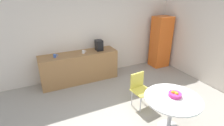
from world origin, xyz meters
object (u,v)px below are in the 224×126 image
chair_yellow (139,86)px  mug_green (83,52)px  mug_white (55,56)px  round_table (172,104)px  coffee_maker (99,45)px  fruit_bowl (175,94)px  locker_cabinet (161,42)px

chair_yellow → mug_green: size_ratio=6.43×
chair_yellow → mug_white: mug_white is taller
round_table → coffee_maker: size_ratio=3.39×
fruit_bowl → locker_cabinet: bearing=55.1°
mug_white → coffee_maker: size_ratio=0.40×
chair_yellow → mug_green: (-0.81, 1.77, 0.43)m
locker_cabinet → round_table: size_ratio=1.65×
mug_green → round_table: bearing=-71.2°
mug_green → coffee_maker: (0.52, 0.06, 0.11)m
fruit_bowl → coffee_maker: (-0.46, 2.76, 0.27)m
fruit_bowl → coffee_maker: 2.81m
chair_yellow → mug_white: size_ratio=6.43×
mug_white → locker_cabinet: bearing=-0.9°
mug_white → mug_green: 0.81m
round_table → coffee_maker: (-0.40, 2.78, 0.45)m
fruit_bowl → chair_yellow: bearing=100.7°
coffee_maker → mug_green: bearing=-173.0°
fruit_bowl → coffee_maker: coffee_maker is taller
mug_white → coffee_maker: coffee_maker is taller
round_table → chair_yellow: (-0.11, 0.95, -0.09)m
locker_cabinet → fruit_bowl: size_ratio=7.23×
round_table → mug_white: (-1.73, 2.74, 0.34)m
fruit_bowl → round_table: bearing=-158.5°
locker_cabinet → mug_white: bearing=179.1°
mug_white → mug_green: size_ratio=1.00×
locker_cabinet → mug_white: (-3.65, 0.05, 0.05)m
chair_yellow → mug_green: bearing=114.7°
fruit_bowl → mug_white: (-1.80, 2.71, 0.15)m
mug_white → fruit_bowl: bearing=-56.5°
coffee_maker → locker_cabinet: bearing=-2.5°
mug_green → fruit_bowl: bearing=-69.9°
locker_cabinet → mug_white: locker_cabinet is taller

